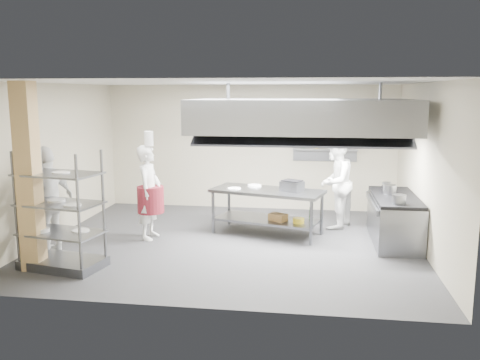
# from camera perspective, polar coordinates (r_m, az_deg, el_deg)

# --- Properties ---
(floor) EXTENTS (7.00, 7.00, 0.00)m
(floor) POSITION_cam_1_polar(r_m,az_deg,el_deg) (9.75, -1.08, -7.03)
(floor) COLOR #282829
(floor) RESTS_ON ground
(ceiling) EXTENTS (7.00, 7.00, 0.00)m
(ceiling) POSITION_cam_1_polar(r_m,az_deg,el_deg) (9.33, -1.14, 10.89)
(ceiling) COLOR silver
(ceiling) RESTS_ON wall_back
(wall_back) EXTENTS (7.00, 0.00, 7.00)m
(wall_back) POSITION_cam_1_polar(r_m,az_deg,el_deg) (12.37, 1.13, 3.67)
(wall_back) COLOR #B9AE92
(wall_back) RESTS_ON ground
(wall_left) EXTENTS (0.00, 6.00, 6.00)m
(wall_left) POSITION_cam_1_polar(r_m,az_deg,el_deg) (10.56, -20.21, 2.00)
(wall_left) COLOR #B9AE92
(wall_left) RESTS_ON ground
(wall_right) EXTENTS (0.00, 6.00, 6.00)m
(wall_right) POSITION_cam_1_polar(r_m,az_deg,el_deg) (9.51, 20.19, 1.20)
(wall_right) COLOR #B9AE92
(wall_right) RESTS_ON ground
(column) EXTENTS (0.30, 0.30, 3.00)m
(column) POSITION_cam_1_polar(r_m,az_deg,el_deg) (8.63, -22.63, 0.22)
(column) COLOR tan
(column) RESTS_ON floor
(exhaust_hood) EXTENTS (4.00, 2.50, 0.60)m
(exhaust_hood) POSITION_cam_1_polar(r_m,az_deg,el_deg) (9.62, 7.00, 7.21)
(exhaust_hood) COLOR gray
(exhaust_hood) RESTS_ON ceiling
(hood_strip_a) EXTENTS (1.60, 0.12, 0.04)m
(hood_strip_a) POSITION_cam_1_polar(r_m,az_deg,el_deg) (9.70, 1.61, 5.41)
(hood_strip_a) COLOR white
(hood_strip_a) RESTS_ON exhaust_hood
(hood_strip_b) EXTENTS (1.60, 0.12, 0.04)m
(hood_strip_b) POSITION_cam_1_polar(r_m,az_deg,el_deg) (9.66, 12.32, 5.17)
(hood_strip_b) COLOR white
(hood_strip_b) RESTS_ON exhaust_hood
(wall_shelf) EXTENTS (1.50, 0.28, 0.04)m
(wall_shelf) POSITION_cam_1_polar(r_m,az_deg,el_deg) (12.12, 9.53, 3.41)
(wall_shelf) COLOR gray
(wall_shelf) RESTS_ON wall_back
(island) EXTENTS (2.37, 1.48, 0.91)m
(island) POSITION_cam_1_polar(r_m,az_deg,el_deg) (10.22, 3.05, -3.60)
(island) COLOR slate
(island) RESTS_ON floor
(island_worktop) EXTENTS (2.37, 1.48, 0.06)m
(island_worktop) POSITION_cam_1_polar(r_m,az_deg,el_deg) (10.13, 3.08, -1.26)
(island_worktop) COLOR gray
(island_worktop) RESTS_ON island
(island_undershelf) EXTENTS (2.18, 1.34, 0.04)m
(island_undershelf) POSITION_cam_1_polar(r_m,az_deg,el_deg) (10.26, 3.05, -4.44)
(island_undershelf) COLOR slate
(island_undershelf) RESTS_ON island
(pass_rack) EXTENTS (1.40, 0.98, 1.93)m
(pass_rack) POSITION_cam_1_polar(r_m,az_deg,el_deg) (8.65, -19.53, -3.20)
(pass_rack) COLOR slate
(pass_rack) RESTS_ON floor
(cooking_range) EXTENTS (0.80, 2.00, 0.84)m
(cooking_range) POSITION_cam_1_polar(r_m,az_deg,el_deg) (10.12, 16.92, -4.36)
(cooking_range) COLOR slate
(cooking_range) RESTS_ON floor
(range_top) EXTENTS (0.78, 1.96, 0.06)m
(range_top) POSITION_cam_1_polar(r_m,az_deg,el_deg) (10.03, 17.05, -1.87)
(range_top) COLOR black
(range_top) RESTS_ON cooking_range
(chef_head) EXTENTS (0.46, 0.68, 1.83)m
(chef_head) POSITION_cam_1_polar(r_m,az_deg,el_deg) (9.97, -10.16, -1.38)
(chef_head) COLOR white
(chef_head) RESTS_ON floor
(chef_line) EXTENTS (1.05, 1.16, 1.94)m
(chef_line) POSITION_cam_1_polar(r_m,az_deg,el_deg) (10.77, 10.62, -0.25)
(chef_line) COLOR white
(chef_line) RESTS_ON floor
(chef_plating) EXTENTS (0.73, 1.21, 1.93)m
(chef_plating) POSITION_cam_1_polar(r_m,az_deg,el_deg) (9.40, -20.69, -2.26)
(chef_plating) COLOR white
(chef_plating) RESTS_ON floor
(griddle) EXTENTS (0.50, 0.46, 0.20)m
(griddle) POSITION_cam_1_polar(r_m,az_deg,el_deg) (10.00, 5.86, -0.71)
(griddle) COLOR slate
(griddle) RESTS_ON island_worktop
(wicker_basket) EXTENTS (0.40, 0.37, 0.15)m
(wicker_basket) POSITION_cam_1_polar(r_m,az_deg,el_deg) (10.07, 4.29, -4.19)
(wicker_basket) COLOR #9C703E
(wicker_basket) RESTS_ON island_undershelf
(stockpot) EXTENTS (0.25, 0.25, 0.17)m
(stockpot) POSITION_cam_1_polar(r_m,az_deg,el_deg) (10.15, 16.46, -1.02)
(stockpot) COLOR gray
(stockpot) RESTS_ON range_top
(plate_stack) EXTENTS (0.28, 0.28, 0.05)m
(plate_stack) POSITION_cam_1_polar(r_m,az_deg,el_deg) (8.73, -19.40, -5.43)
(plate_stack) COLOR white
(plate_stack) RESTS_ON pass_rack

